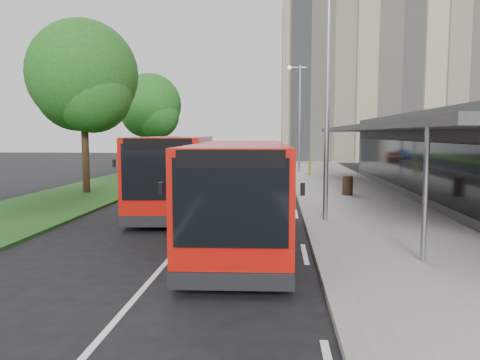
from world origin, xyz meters
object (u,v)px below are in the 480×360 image
Objects in this scene: bus_main at (242,191)px; litter_bin at (348,186)px; lamp_post_far at (299,111)px; car_near at (271,156)px; tree_far at (150,109)px; bollard at (309,168)px; lamp_post_near at (325,82)px; car_far at (251,154)px; tree_mid at (83,82)px; bus_second at (178,171)px.

litter_bin is (4.31, 9.25, -0.83)m from bus_main.
lamp_post_far is 17.23m from car_near.
tree_far is 20.05m from car_near.
lamp_post_far reaches higher than bollard.
car_far is at bearing 96.60° from lamp_post_near.
lamp_post_far is at bearing 81.45° from bus_main.
bollard is at bearing -90.55° from car_near.
car_far is at bearing 80.10° from tree_mid.
car_far is (0.66, 39.48, -0.93)m from bus_second.
car_far is at bearing 75.24° from tree_far.
tree_far is 2.18× the size of car_far.
lamp_post_near is at bearing -86.24° from car_far.
lamp_post_near is 7.16m from bus_second.
lamp_post_far is at bearing -80.52° from car_far.
bus_second is (-5.59, 3.10, -3.22)m from lamp_post_near.
tree_mid is at bearing 147.64° from lamp_post_near.
bollard is 0.28× the size of car_far.
tree_far is 7.67× the size of bollard.
car_near reaches higher than bollard.
bus_main reaches higher than car_near.
tree_mid is 0.87× the size of bus_main.
tree_mid is 9.73× the size of litter_bin.
tree_mid reaches higher than bus_main.
bus_second is 15.39m from bollard.
tree_far is 8.50× the size of litter_bin.
bollard is at bearing 40.46° from tree_mid.
tree_mid reaches higher than bollard.
bus_main is at bearing -99.67° from car_near.
bollard is (11.81, -1.93, -4.22)m from tree_far.
car_far is at bearing 103.84° from car_near.
lamp_post_far is 2.32× the size of car_far.
lamp_post_far is at bearing -91.34° from car_near.
bus_second reaches higher than litter_bin.
tree_far is at bearing -175.13° from lamp_post_far.
tree_mid is at bearing -90.00° from tree_far.
bus_main reaches higher than car_far.
car_far is (-2.59, 6.02, -0.02)m from car_near.
car_near is at bearing 98.06° from lamp_post_far.
bus_second is 8.22m from litter_bin.
bus_main is 11.15× the size of litter_bin.
lamp_post_near is 8.00m from litter_bin.
car_near reaches higher than litter_bin.
car_near reaches higher than car_far.
tree_mid is 16.29m from bollard.
car_near is (-2.34, 16.56, -4.13)m from lamp_post_far.
lamp_post_far is at bearing 4.87° from tree_far.
tree_mid is at bearing -115.98° from car_near.
tree_far is 0.72× the size of bus_second.
bus_main is 45.28m from car_far.
lamp_post_far is at bearing 103.37° from bollard.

